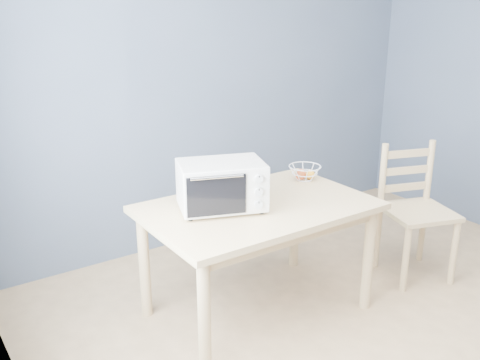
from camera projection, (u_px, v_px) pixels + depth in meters
room at (468, 139)px, 2.63m from camera, size 4.01×4.51×2.61m
dining_table at (258, 220)px, 3.33m from camera, size 1.40×0.90×0.75m
toaster_oven at (218, 185)px, 3.17m from camera, size 0.59×0.49×0.30m
fruit_basket at (304, 173)px, 3.74m from camera, size 0.27×0.27×0.10m
dining_chair at (414, 213)px, 3.90m from camera, size 0.58×0.58×0.97m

